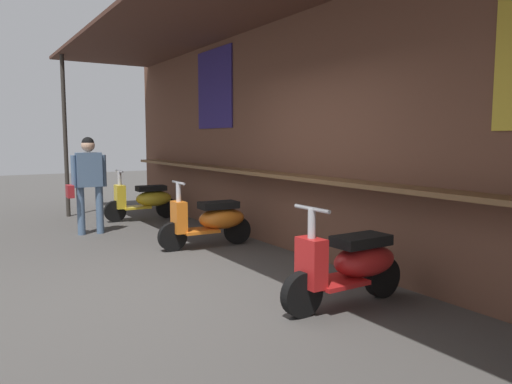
{
  "coord_description": "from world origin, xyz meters",
  "views": [
    {
      "loc": [
        4.71,
        -2.02,
        1.56
      ],
      "look_at": [
        -0.67,
        1.34,
        0.86
      ],
      "focal_mm": 34.06,
      "sensor_mm": 36.0,
      "label": 1
    }
  ],
  "objects_px": {
    "scooter_orange": "(211,220)",
    "scooter_red": "(351,264)",
    "shopper_with_handbag": "(88,176)",
    "scooter_yellow": "(145,199)"
  },
  "relations": [
    {
      "from": "scooter_yellow",
      "to": "scooter_red",
      "type": "xyz_separation_m",
      "value": [
        5.7,
        0.0,
        0.0
      ]
    },
    {
      "from": "scooter_yellow",
      "to": "scooter_red",
      "type": "height_order",
      "value": "same"
    },
    {
      "from": "shopper_with_handbag",
      "to": "scooter_yellow",
      "type": "bearing_deg",
      "value": 128.84
    },
    {
      "from": "scooter_red",
      "to": "scooter_yellow",
      "type": "bearing_deg",
      "value": -90.5
    },
    {
      "from": "scooter_red",
      "to": "shopper_with_handbag",
      "type": "bearing_deg",
      "value": -75.71
    },
    {
      "from": "scooter_orange",
      "to": "scooter_red",
      "type": "distance_m",
      "value": 2.9
    },
    {
      "from": "scooter_yellow",
      "to": "scooter_orange",
      "type": "xyz_separation_m",
      "value": [
        2.8,
        -0.0,
        0.0
      ]
    },
    {
      "from": "scooter_orange",
      "to": "shopper_with_handbag",
      "type": "relative_size",
      "value": 0.89
    },
    {
      "from": "scooter_yellow",
      "to": "scooter_orange",
      "type": "bearing_deg",
      "value": 92.63
    },
    {
      "from": "scooter_red",
      "to": "shopper_with_handbag",
      "type": "xyz_separation_m",
      "value": [
        -4.78,
        -1.26,
        0.56
      ]
    }
  ]
}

